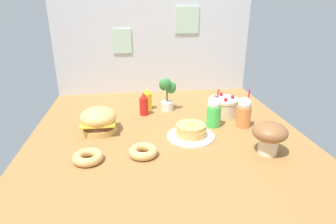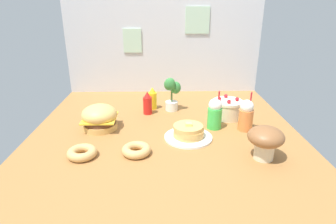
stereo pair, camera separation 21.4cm
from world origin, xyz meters
name	(u,v)px [view 1 (the left image)]	position (x,y,z in m)	size (l,w,h in m)	color
ground_plane	(167,136)	(0.00, 0.00, -0.01)	(1.96, 2.16, 0.02)	#9E6B38
back_wall	(154,46)	(0.00, 1.08, 0.48)	(1.96, 0.04, 0.94)	silver
burger	(99,120)	(-0.49, 0.12, 0.09)	(0.26, 0.26, 0.19)	#DBA859
pancake_stack	(191,132)	(0.16, -0.06, 0.04)	(0.34, 0.34, 0.12)	white
layer_cake	(223,107)	(0.52, 0.32, 0.08)	(0.25, 0.25, 0.18)	beige
ketchup_bottle	(144,104)	(-0.14, 0.42, 0.09)	(0.08, 0.08, 0.20)	red
mustard_bottle	(148,99)	(-0.11, 0.54, 0.09)	(0.08, 0.08, 0.20)	yellow
cream_soda_cup	(214,112)	(0.37, 0.11, 0.12)	(0.11, 0.11, 0.30)	green
orange_float_cup	(244,112)	(0.60, 0.08, 0.12)	(0.11, 0.11, 0.30)	orange
donut_pink_glaze	(88,157)	(-0.52, -0.30, 0.03)	(0.18, 0.18, 0.06)	tan
donut_chocolate	(143,151)	(-0.19, -0.27, 0.03)	(0.18, 0.18, 0.06)	tan
potted_plant	(167,93)	(0.06, 0.50, 0.16)	(0.14, 0.12, 0.30)	white
mushroom_stool	(270,135)	(0.60, -0.35, 0.13)	(0.22, 0.22, 0.21)	beige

